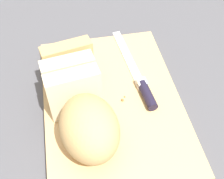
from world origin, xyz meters
The scene contains 8 objects.
ground_plane centered at (0.00, 0.00, 0.00)m, with size 3.00×3.00×0.00m, color #4C4C51.
cutting_board centered at (0.00, 0.00, 0.01)m, with size 0.39×0.27×0.02m, color tan.
bread_loaf centered at (-0.04, 0.06, 0.07)m, with size 0.26×0.13×0.10m.
bread_knife centered at (0.02, -0.07, 0.03)m, with size 0.25×0.04×0.02m.
crumb_near_knife centered at (0.00, -0.03, 0.03)m, with size 0.00×0.00×0.00m, color #996633.
crumb_near_loaf centered at (0.03, 0.07, 0.03)m, with size 0.01×0.01×0.01m, color #996633.
crumb_stray_left centered at (-0.04, 0.01, 0.03)m, with size 0.00×0.00×0.00m, color #996633.
crumb_stray_right centered at (-0.01, -0.02, 0.03)m, with size 0.01×0.01×0.01m, color #996633.
Camera 1 is at (-0.36, 0.07, 0.48)m, focal length 46.64 mm.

